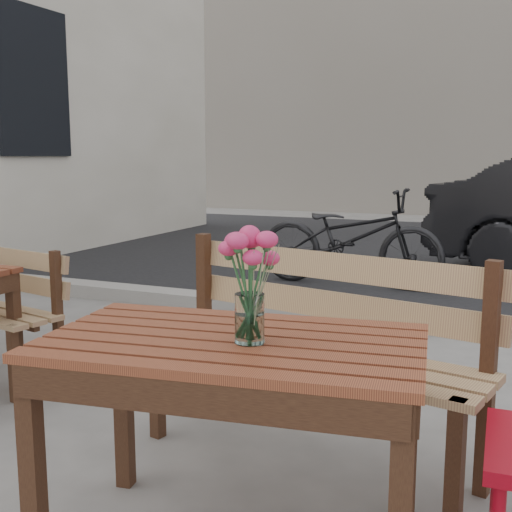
{
  "coord_description": "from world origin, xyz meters",
  "views": [
    {
      "loc": [
        0.71,
        -1.83,
        1.32
      ],
      "look_at": [
        -0.07,
        -0.01,
        1.01
      ],
      "focal_mm": 45.0,
      "sensor_mm": 36.0,
      "label": 1
    }
  ],
  "objects": [
    {
      "name": "bicycle",
      "position": [
        -0.96,
        4.43,
        0.5
      ],
      "size": [
        1.9,
        0.68,
        0.99
      ],
      "primitive_type": "imported",
      "rotation": [
        0.0,
        0.0,
        1.56
      ],
      "color": "black",
      "rests_on": "ground"
    },
    {
      "name": "main_bench",
      "position": [
        -0.11,
        0.74,
        0.58
      ],
      "size": [
        1.59,
        0.76,
        0.95
      ],
      "rotation": [
        0.0,
        0.0,
        -0.21
      ],
      "color": "#A07552",
      "rests_on": "ground"
    },
    {
      "name": "main_vase",
      "position": [
        -0.07,
        -0.06,
        0.97
      ],
      "size": [
        0.2,
        0.2,
        0.37
      ],
      "color": "white",
      "rests_on": "main_table"
    },
    {
      "name": "main_table",
      "position": [
        -0.14,
        -0.04,
        0.62
      ],
      "size": [
        1.29,
        0.86,
        0.74
      ],
      "rotation": [
        0.0,
        0.0,
        0.14
      ],
      "color": "#5A2717",
      "rests_on": "ground"
    },
    {
      "name": "street",
      "position": [
        0.0,
        5.06,
        0.03
      ],
      "size": [
        30.0,
        8.12,
        0.12
      ],
      "color": "black",
      "rests_on": "ground"
    }
  ]
}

